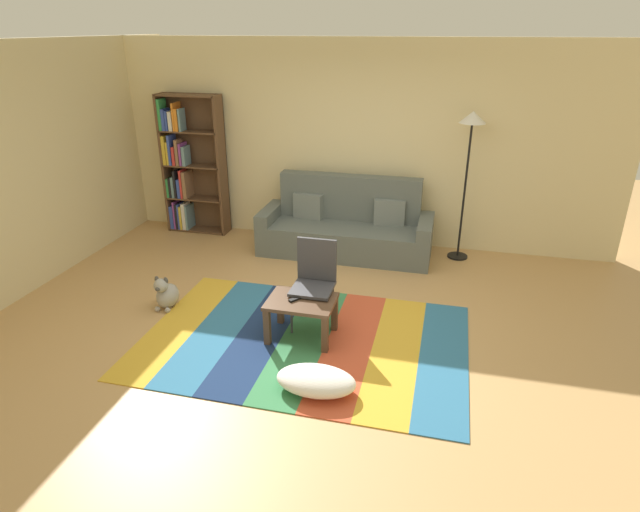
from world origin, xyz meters
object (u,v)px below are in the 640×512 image
(coffee_table, at_px, (301,307))
(bookshelf, at_px, (187,167))
(standing_lamp, at_px, (471,138))
(tv_remote, at_px, (296,299))
(dog, at_px, (166,294))
(couch, at_px, (346,228))
(folding_chair, at_px, (315,276))
(pouf, at_px, (316,381))

(coffee_table, bearing_deg, bookshelf, 133.87)
(standing_lamp, distance_m, tv_remote, 3.07)
(bookshelf, relative_size, coffee_table, 3.06)
(coffee_table, bearing_deg, dog, 171.69)
(couch, bearing_deg, dog, -128.20)
(tv_remote, relative_size, folding_chair, 0.17)
(standing_lamp, height_order, folding_chair, standing_lamp)
(folding_chair, bearing_deg, couch, 141.63)
(bookshelf, relative_size, dog, 4.96)
(coffee_table, xyz_separation_m, standing_lamp, (1.47, 2.40, 1.25))
(coffee_table, relative_size, dog, 1.62)
(pouf, bearing_deg, tv_remote, 117.06)
(pouf, relative_size, tv_remote, 4.51)
(bookshelf, distance_m, pouf, 4.39)
(tv_remote, bearing_deg, bookshelf, 171.85)
(couch, distance_m, standing_lamp, 1.94)
(pouf, bearing_deg, couch, 96.72)
(couch, distance_m, coffee_table, 2.23)
(dog, relative_size, tv_remote, 2.65)
(standing_lamp, bearing_deg, dog, -144.59)
(coffee_table, relative_size, standing_lamp, 0.34)
(couch, height_order, pouf, couch)
(dog, bearing_deg, pouf, -27.78)
(bookshelf, xyz_separation_m, coffee_table, (2.42, -2.51, -0.62))
(couch, xyz_separation_m, standing_lamp, (1.48, 0.17, 1.24))
(standing_lamp, relative_size, tv_remote, 12.60)
(couch, distance_m, pouf, 3.04)
(dog, distance_m, standing_lamp, 4.00)
(coffee_table, distance_m, tv_remote, 0.11)
(coffee_table, height_order, folding_chair, folding_chair)
(standing_lamp, xyz_separation_m, folding_chair, (-1.41, -2.11, -1.04))
(bookshelf, xyz_separation_m, dog, (0.83, -2.28, -0.79))
(dog, relative_size, folding_chair, 0.44)
(bookshelf, xyz_separation_m, pouf, (2.76, -3.30, -0.84))
(bookshelf, relative_size, standing_lamp, 1.04)
(dog, height_order, folding_chair, folding_chair)
(dog, bearing_deg, couch, 51.80)
(couch, height_order, bookshelf, bookshelf)
(couch, relative_size, standing_lamp, 1.20)
(bookshelf, relative_size, tv_remote, 13.14)
(dog, relative_size, standing_lamp, 0.21)
(couch, relative_size, folding_chair, 2.51)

